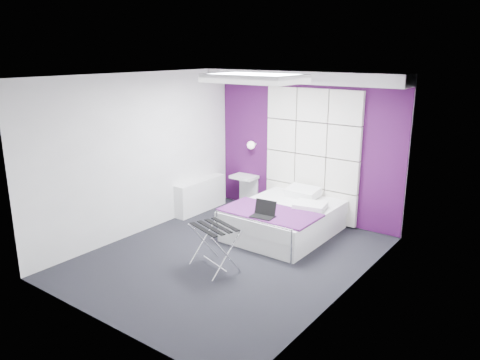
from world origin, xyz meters
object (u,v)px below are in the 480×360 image
Objects in this scene: nightstand at (244,177)px; luggage_rack at (215,247)px; laptop at (264,213)px; bed at (284,219)px; radiator at (201,195)px; wall_lamp at (252,145)px.

nightstand is 0.76× the size of luggage_rack.
bed is at bearing 88.36° from laptop.
radiator is 0.92m from nightstand.
nightstand is (-1.38, 0.79, 0.31)m from bed.
laptop is (1.92, -0.73, 0.27)m from radiator.
wall_lamp is 0.44× the size of laptop.
luggage_rack is at bearing -93.84° from bed.
laptop is at bearing -45.49° from nightstand.
luggage_rack is (-0.11, -1.65, 0.04)m from bed.
bed reaches higher than nightstand.
nightstand is at bearing 136.05° from luggage_rack.
wall_lamp is 1.76m from bed.
bed is 1.62m from nightstand.
bed is at bearing -29.84° from nightstand.
laptop is at bearing 99.49° from luggage_rack.
laptop reaches higher than luggage_rack.
nightstand is at bearing 128.83° from laptop.
radiator is 0.66× the size of bed.
wall_lamp is at bearing 15.01° from nightstand.
wall_lamp is 0.08× the size of bed.
bed is (1.23, -0.83, -0.95)m from wall_lamp.
radiator is 1.91× the size of luggage_rack.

